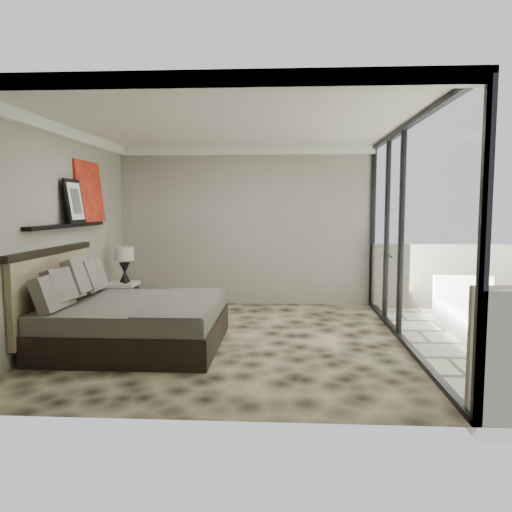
# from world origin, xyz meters

# --- Properties ---
(floor) EXTENTS (5.00, 5.00, 0.00)m
(floor) POSITION_xyz_m (0.00, 0.00, 0.00)
(floor) COLOR black
(floor) RESTS_ON ground
(ceiling) EXTENTS (4.50, 5.00, 0.02)m
(ceiling) POSITION_xyz_m (0.00, 0.00, 2.79)
(ceiling) COLOR silver
(ceiling) RESTS_ON back_wall
(back_wall) EXTENTS (4.50, 0.02, 2.80)m
(back_wall) POSITION_xyz_m (0.00, 2.49, 1.40)
(back_wall) COLOR gray
(back_wall) RESTS_ON floor
(left_wall) EXTENTS (0.02, 5.00, 2.80)m
(left_wall) POSITION_xyz_m (-2.24, 0.00, 1.40)
(left_wall) COLOR gray
(left_wall) RESTS_ON floor
(glass_wall) EXTENTS (0.08, 5.00, 2.80)m
(glass_wall) POSITION_xyz_m (2.25, 0.00, 1.40)
(glass_wall) COLOR white
(glass_wall) RESTS_ON floor
(picture_ledge) EXTENTS (0.12, 2.20, 0.05)m
(picture_ledge) POSITION_xyz_m (-2.18, 0.10, 1.50)
(picture_ledge) COLOR black
(picture_ledge) RESTS_ON left_wall
(bed) EXTENTS (2.14, 2.07, 1.18)m
(bed) POSITION_xyz_m (-1.25, -0.36, 0.35)
(bed) COLOR black
(bed) RESTS_ON floor
(nightstand) EXTENTS (0.60, 0.60, 0.48)m
(nightstand) POSITION_xyz_m (-1.96, 1.52, 0.24)
(nightstand) COLOR black
(nightstand) RESTS_ON floor
(table_lamp) EXTENTS (0.31, 0.31, 0.57)m
(table_lamp) POSITION_xyz_m (-1.91, 1.55, 0.89)
(table_lamp) COLOR black
(table_lamp) RESTS_ON nightstand
(abstract_canvas) EXTENTS (0.13, 0.90, 0.90)m
(abstract_canvas) POSITION_xyz_m (-2.19, 0.90, 1.97)
(abstract_canvas) COLOR #BB4310
(abstract_canvas) RESTS_ON picture_ledge
(framed_print) EXTENTS (0.11, 0.50, 0.60)m
(framed_print) POSITION_xyz_m (-2.14, 0.21, 1.82)
(framed_print) COLOR black
(framed_print) RESTS_ON picture_ledge
(lounger) EXTENTS (0.92, 1.78, 0.69)m
(lounger) POSITION_xyz_m (3.44, 0.63, 0.21)
(lounger) COLOR white
(lounger) RESTS_ON terrace_slab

